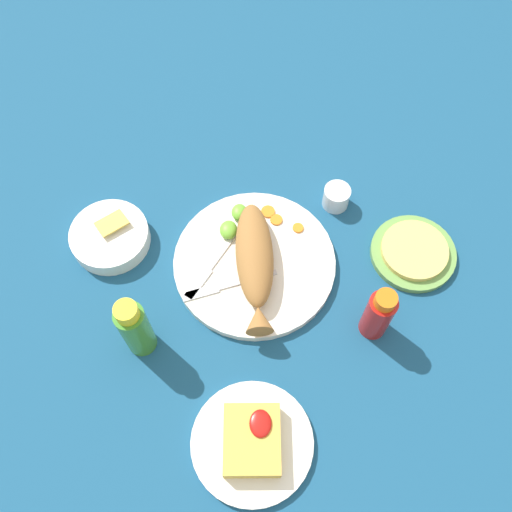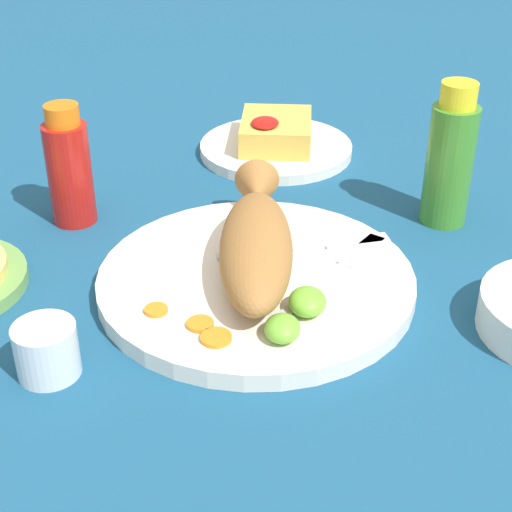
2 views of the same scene
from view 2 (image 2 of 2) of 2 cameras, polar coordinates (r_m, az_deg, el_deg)
ground_plane at (r=0.79m, az=0.00°, el=-2.38°), size 4.00×4.00×0.00m
main_plate at (r=0.78m, az=0.00°, el=-1.83°), size 0.31×0.31×0.02m
fried_fish at (r=0.77m, az=0.01°, el=1.14°), size 0.27×0.08×0.06m
fork_near at (r=0.82m, az=4.38°, el=0.75°), size 0.07×0.18×0.00m
fork_far at (r=0.78m, az=6.08°, el=-0.94°), size 0.16×0.11×0.00m
carrot_slice_near at (r=0.73m, az=-7.28°, el=-3.91°), size 0.02×0.02×0.00m
carrot_slice_mid at (r=0.70m, az=-4.09°, el=-4.95°), size 0.02×0.02×0.00m
carrot_slice_far at (r=0.69m, az=-2.93°, el=-5.96°), size 0.03×0.03×0.00m
lime_wedge_main at (r=0.68m, az=1.93°, el=-5.28°), size 0.04×0.03×0.02m
lime_wedge_side at (r=0.72m, az=3.75°, el=-3.32°), size 0.04×0.03×0.02m
hot_sauce_bottle_red at (r=0.90m, az=-13.44°, el=6.20°), size 0.05×0.05×0.14m
hot_sauce_bottle_green at (r=0.90m, az=13.92°, el=6.86°), size 0.05×0.05×0.16m
salt_cup at (r=0.69m, az=-14.95°, el=-6.84°), size 0.05×0.05×0.05m
side_plate_fries at (r=1.08m, az=1.46°, el=7.82°), size 0.21×0.21×0.01m
fries_pile at (r=1.07m, az=1.45°, el=9.07°), size 0.11×0.09×0.04m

